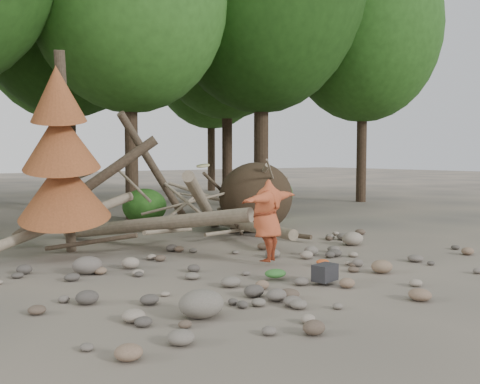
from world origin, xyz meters
TOP-DOWN VIEW (x-y plane):
  - ground at (0.00, 0.00)m, footprint 120.00×120.00m
  - deadfall_pile at (2.02, 4.24)m, footprint 8.55×5.24m
  - dead_conifer at (-3.12, 3.37)m, footprint 2.06×2.16m
  - bush_mid at (0.80, 7.80)m, footprint 1.40×1.40m
  - bush_right at (5.00, 7.00)m, footprint 2.00×2.00m
  - frisbee_thrower at (0.02, 0.52)m, footprint 2.31×1.39m
  - backpack at (-0.15, -1.28)m, footprint 0.47×0.36m
  - cloth_green at (-0.67, -0.59)m, footprint 0.40×0.33m
  - cloth_orange at (0.80, -0.25)m, footprint 0.28×0.23m
  - boulder_front_left at (-2.82, -1.67)m, footprint 0.63×0.57m
  - boulder_front_right at (1.31, -1.28)m, footprint 0.41×0.37m
  - boulder_mid_right at (3.16, 1.15)m, footprint 0.54×0.49m
  - boulder_mid_left at (-3.17, 1.80)m, footprint 0.55×0.49m

SIDE VIEW (x-z plane):
  - ground at x=0.00m, z-range 0.00..0.00m
  - cloth_orange at x=0.80m, z-range 0.00..0.10m
  - cloth_green at x=-0.67m, z-range 0.00..0.15m
  - boulder_front_right at x=1.31m, z-range 0.00..0.25m
  - backpack at x=-0.15m, z-range 0.00..0.28m
  - boulder_mid_right at x=3.16m, z-range 0.00..0.33m
  - boulder_mid_left at x=-3.17m, z-range 0.00..0.33m
  - boulder_front_left at x=-2.82m, z-range 0.00..0.38m
  - bush_mid at x=0.80m, z-range 0.00..1.12m
  - bush_right at x=5.00m, z-range 0.00..1.60m
  - frisbee_thrower at x=0.02m, z-range -0.08..1.87m
  - deadfall_pile at x=2.02m, z-range -0.70..2.60m
  - dead_conifer at x=-3.12m, z-range -0.06..4.29m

